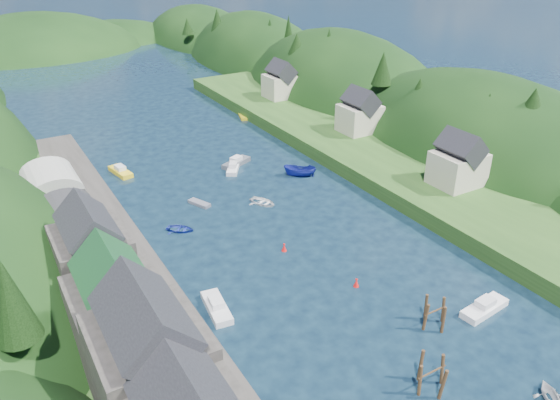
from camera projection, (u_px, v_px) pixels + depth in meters
ground at (214, 170)px, 92.22m from camera, size 600.00×600.00×0.00m
hillside_right at (340, 126)px, 135.16m from camera, size 36.00×245.56×48.00m
far_hills at (74, 76)px, 192.95m from camera, size 103.00×68.00×44.00m
hill_trees at (170, 86)px, 98.65m from camera, size 91.41×149.63×11.93m
quay_left at (124, 306)px, 57.84m from camera, size 12.00×110.00×2.00m
terrace_left_grass at (54, 327)px, 54.56m from camera, size 12.00×110.00×2.50m
quayside_buildings at (138, 345)px, 43.73m from camera, size 8.00×35.84×12.90m
boat_sheds at (61, 204)px, 69.61m from camera, size 7.00×21.00×7.50m
terrace_right at (368, 155)px, 95.31m from camera, size 16.00×120.00×2.40m
right_bank_cottages at (354, 114)px, 100.98m from camera, size 9.00×59.24×8.41m
piling_cluster_near at (431, 377)px, 48.28m from camera, size 3.23×3.01×3.94m
piling_cluster_far at (434, 315)px, 56.02m from camera, size 2.96×2.79×3.76m
channel_buoy_near at (356, 283)px, 62.52m from camera, size 0.70×0.70×1.10m
channel_buoy_far at (284, 248)px, 69.34m from camera, size 0.70×0.70×1.10m
moored_boats at (289, 247)px, 69.14m from camera, size 35.48×88.15×2.27m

